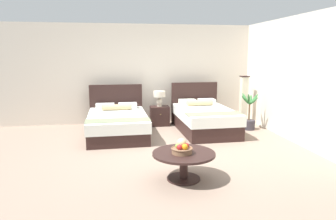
{
  "coord_description": "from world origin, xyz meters",
  "views": [
    {
      "loc": [
        -1.06,
        -5.89,
        1.92
      ],
      "look_at": [
        -0.02,
        0.43,
        0.77
      ],
      "focal_mm": 33.22,
      "sensor_mm": 36.0,
      "label": 1
    }
  ],
  "objects_px": {
    "nightstand": "(160,116)",
    "table_lamp": "(159,96)",
    "bed_near_corner": "(204,119)",
    "potted_palm": "(249,119)",
    "bed_near_window": "(117,123)",
    "coffee_table": "(184,159)",
    "fruit_bowl": "(182,148)",
    "loose_apple": "(178,145)",
    "floor_lamp_corner": "(244,100)"
  },
  "relations": [
    {
      "from": "coffee_table",
      "to": "fruit_bowl",
      "type": "height_order",
      "value": "fruit_bowl"
    },
    {
      "from": "bed_near_window",
      "to": "nightstand",
      "type": "distance_m",
      "value": 1.42
    },
    {
      "from": "bed_near_corner",
      "to": "fruit_bowl",
      "type": "xyz_separation_m",
      "value": [
        -1.19,
        -2.96,
        0.19
      ]
    },
    {
      "from": "fruit_bowl",
      "to": "table_lamp",
      "type": "bearing_deg",
      "value": 87.43
    },
    {
      "from": "bed_near_window",
      "to": "table_lamp",
      "type": "xyz_separation_m",
      "value": [
        1.14,
        0.86,
        0.52
      ]
    },
    {
      "from": "bed_near_corner",
      "to": "nightstand",
      "type": "bearing_deg",
      "value": 140.11
    },
    {
      "from": "bed_near_window",
      "to": "fruit_bowl",
      "type": "distance_m",
      "value": 3.13
    },
    {
      "from": "table_lamp",
      "to": "floor_lamp_corner",
      "type": "height_order",
      "value": "floor_lamp_corner"
    },
    {
      "from": "bed_near_corner",
      "to": "table_lamp",
      "type": "height_order",
      "value": "bed_near_corner"
    },
    {
      "from": "loose_apple",
      "to": "coffee_table",
      "type": "bearing_deg",
      "value": -83.66
    },
    {
      "from": "nightstand",
      "to": "table_lamp",
      "type": "bearing_deg",
      "value": 90.0
    },
    {
      "from": "potted_palm",
      "to": "floor_lamp_corner",
      "type": "bearing_deg",
      "value": 80.23
    },
    {
      "from": "nightstand",
      "to": "floor_lamp_corner",
      "type": "distance_m",
      "value": 2.37
    },
    {
      "from": "coffee_table",
      "to": "potted_palm",
      "type": "bearing_deg",
      "value": 51.33
    },
    {
      "from": "nightstand",
      "to": "floor_lamp_corner",
      "type": "bearing_deg",
      "value": -4.53
    },
    {
      "from": "bed_near_corner",
      "to": "loose_apple",
      "type": "bearing_deg",
      "value": -114.13
    },
    {
      "from": "floor_lamp_corner",
      "to": "potted_palm",
      "type": "distance_m",
      "value": 0.77
    },
    {
      "from": "fruit_bowl",
      "to": "loose_apple",
      "type": "bearing_deg",
      "value": 89.36
    },
    {
      "from": "table_lamp",
      "to": "loose_apple",
      "type": "distance_m",
      "value": 3.54
    },
    {
      "from": "table_lamp",
      "to": "potted_palm",
      "type": "relative_size",
      "value": 0.43
    },
    {
      "from": "floor_lamp_corner",
      "to": "loose_apple",
      "type": "bearing_deg",
      "value": -126.96
    },
    {
      "from": "nightstand",
      "to": "loose_apple",
      "type": "bearing_deg",
      "value": -92.76
    },
    {
      "from": "table_lamp",
      "to": "coffee_table",
      "type": "distance_m",
      "value": 3.83
    },
    {
      "from": "fruit_bowl",
      "to": "bed_near_window",
      "type": "bearing_deg",
      "value": 108.12
    },
    {
      "from": "fruit_bowl",
      "to": "floor_lamp_corner",
      "type": "bearing_deg",
      "value": 55.38
    },
    {
      "from": "bed_near_corner",
      "to": "table_lamp",
      "type": "distance_m",
      "value": 1.43
    },
    {
      "from": "bed_near_window",
      "to": "coffee_table",
      "type": "bearing_deg",
      "value": -71.12
    },
    {
      "from": "fruit_bowl",
      "to": "potted_palm",
      "type": "bearing_deg",
      "value": 51.18
    },
    {
      "from": "nightstand",
      "to": "potted_palm",
      "type": "distance_m",
      "value": 2.37
    },
    {
      "from": "loose_apple",
      "to": "bed_near_corner",
      "type": "bearing_deg",
      "value": 65.87
    },
    {
      "from": "bed_near_corner",
      "to": "coffee_table",
      "type": "height_order",
      "value": "bed_near_corner"
    },
    {
      "from": "table_lamp",
      "to": "floor_lamp_corner",
      "type": "xyz_separation_m",
      "value": [
        2.33,
        -0.2,
        -0.14
      ]
    },
    {
      "from": "bed_near_window",
      "to": "loose_apple",
      "type": "height_order",
      "value": "bed_near_window"
    },
    {
      "from": "bed_near_window",
      "to": "table_lamp",
      "type": "bearing_deg",
      "value": 37.13
    },
    {
      "from": "bed_near_corner",
      "to": "fruit_bowl",
      "type": "relative_size",
      "value": 6.46
    },
    {
      "from": "bed_near_window",
      "to": "bed_near_corner",
      "type": "height_order",
      "value": "bed_near_corner"
    },
    {
      "from": "bed_near_corner",
      "to": "coffee_table",
      "type": "bearing_deg",
      "value": -111.56
    },
    {
      "from": "floor_lamp_corner",
      "to": "bed_near_corner",
      "type": "bearing_deg",
      "value": -153.0
    },
    {
      "from": "coffee_table",
      "to": "fruit_bowl",
      "type": "distance_m",
      "value": 0.19
    },
    {
      "from": "nightstand",
      "to": "bed_near_corner",
      "type": "bearing_deg",
      "value": -39.89
    },
    {
      "from": "bed_near_corner",
      "to": "nightstand",
      "type": "distance_m",
      "value": 1.33
    },
    {
      "from": "floor_lamp_corner",
      "to": "nightstand",
      "type": "bearing_deg",
      "value": 175.47
    },
    {
      "from": "bed_near_corner",
      "to": "potted_palm",
      "type": "height_order",
      "value": "bed_near_corner"
    },
    {
      "from": "bed_near_corner",
      "to": "nightstand",
      "type": "height_order",
      "value": "bed_near_corner"
    },
    {
      "from": "bed_near_window",
      "to": "loose_apple",
      "type": "bearing_deg",
      "value": -69.91
    },
    {
      "from": "fruit_bowl",
      "to": "potted_palm",
      "type": "xyz_separation_m",
      "value": [
        2.39,
        2.97,
        -0.24
      ]
    },
    {
      "from": "bed_near_corner",
      "to": "table_lamp",
      "type": "relative_size",
      "value": 5.08
    },
    {
      "from": "bed_near_corner",
      "to": "loose_apple",
      "type": "distance_m",
      "value": 2.91
    },
    {
      "from": "bed_near_window",
      "to": "potted_palm",
      "type": "height_order",
      "value": "bed_near_window"
    },
    {
      "from": "loose_apple",
      "to": "table_lamp",
      "type": "bearing_deg",
      "value": 87.26
    }
  ]
}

